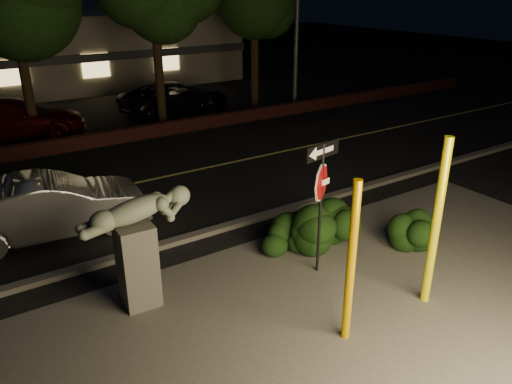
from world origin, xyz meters
TOP-DOWN VIEW (x-y plane):
  - ground at (0.00, 10.00)m, footprint 90.00×90.00m
  - patio at (0.00, -1.00)m, footprint 14.00×6.00m
  - road at (0.00, 7.00)m, footprint 80.00×8.00m
  - lane_marking at (0.00, 7.00)m, footprint 80.00×0.12m
  - curb at (0.00, 2.90)m, footprint 80.00×0.25m
  - brick_wall at (0.00, 11.30)m, footprint 40.00×0.35m
  - parking_lot at (0.00, 17.00)m, footprint 40.00×12.00m
  - building at (0.00, 24.99)m, footprint 22.00×10.20m
  - yellow_pole_left at (-0.50, -1.71)m, footprint 0.14×0.14m
  - yellow_pole_right at (1.50, -1.75)m, footprint 0.16×0.16m
  - signpost at (0.46, 0.18)m, footprint 0.93×0.22m
  - sculpture at (-3.00, 1.13)m, footprint 2.06×0.67m
  - hedge_center at (0.56, 1.33)m, footprint 1.87×1.31m
  - hedge_right at (1.23, 0.92)m, footprint 1.97×1.22m
  - hedge_far_right at (3.12, -0.34)m, footprint 1.62×1.36m
  - silver_sedan at (-3.74, 4.93)m, footprint 4.56×1.96m
  - parked_car_darkred at (-3.11, 14.04)m, footprint 5.68×3.42m
  - parked_car_dark at (3.87, 14.42)m, footprint 5.25×2.76m

SIDE VIEW (x-z plane):
  - ground at x=0.00m, z-range 0.00..0.00m
  - road at x=0.00m, z-range 0.00..0.01m
  - parking_lot at x=0.00m, z-range 0.00..0.01m
  - patio at x=0.00m, z-range 0.00..0.02m
  - lane_marking at x=0.00m, z-range 0.02..0.02m
  - curb at x=0.00m, z-range 0.00..0.12m
  - brick_wall at x=0.00m, z-range 0.00..0.50m
  - hedge_center at x=0.56m, z-range 0.00..0.89m
  - hedge_far_right at x=3.12m, z-range 0.00..0.96m
  - hedge_right at x=1.23m, z-range 0.00..1.22m
  - parked_car_dark at x=3.87m, z-range 0.00..1.41m
  - silver_sedan at x=-3.74m, z-range 0.00..1.46m
  - parked_car_darkred at x=-3.11m, z-range 0.00..1.54m
  - sculpture at x=-3.00m, z-range 0.26..2.46m
  - yellow_pole_left at x=-0.50m, z-range 0.00..2.89m
  - yellow_pole_right at x=1.50m, z-range 0.00..3.24m
  - signpost at x=0.46m, z-range 0.59..3.38m
  - building at x=0.00m, z-range 0.00..4.00m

